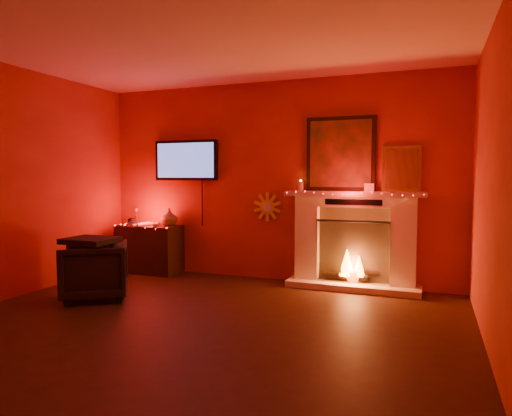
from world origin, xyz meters
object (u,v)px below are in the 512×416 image
Objects in this scene: fireplace at (353,231)px; tv at (186,161)px; armchair at (94,271)px; console_table at (150,247)px; sunburst_clock at (267,207)px.

tv is at bearing 178.50° from fireplace.
tv is 2.14m from armchair.
armchair is at bearing -80.91° from console_table.
fireplace is 2.30× the size of console_table.
fireplace is 5.45× the size of sunburst_clock.
sunburst_clock is 2.37m from armchair.
sunburst_clock is (1.25, 0.03, -0.65)m from tv.
console_table is at bearing -172.94° from sunburst_clock.
console_table is 1.49m from armchair.
sunburst_clock is at bearing 175.63° from fireplace.
fireplace reaches higher than sunburst_clock.
sunburst_clock is at bearing 7.06° from console_table.
sunburst_clock is at bearing 102.80° from armchair.
sunburst_clock is 1.88m from console_table.
console_table is 1.31× the size of armchair.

